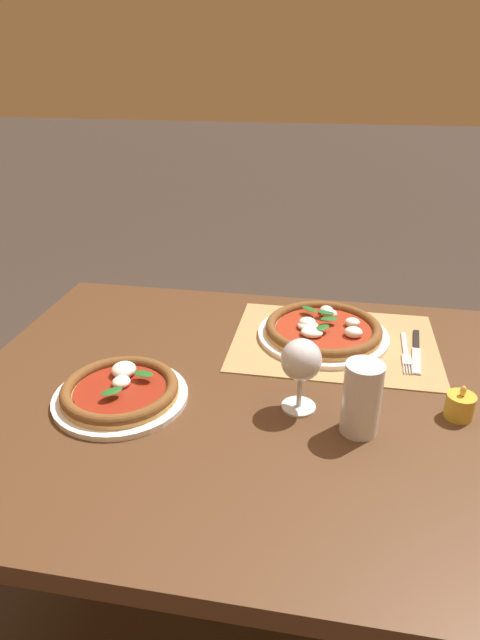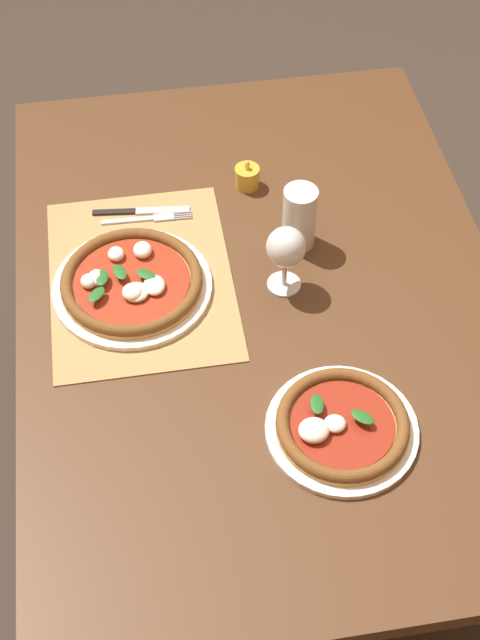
{
  "view_description": "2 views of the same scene",
  "coord_description": "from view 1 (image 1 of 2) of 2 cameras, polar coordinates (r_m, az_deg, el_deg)",
  "views": [
    {
      "loc": [
        -0.06,
        0.95,
        1.38
      ],
      "look_at": [
        0.15,
        -0.19,
        0.81
      ],
      "focal_mm": 30.0,
      "sensor_mm": 36.0,
      "label": 1
    },
    {
      "loc": [
        1.17,
        -0.23,
        2.11
      ],
      "look_at": [
        0.14,
        -0.07,
        0.84
      ],
      "focal_mm": 50.0,
      "sensor_mm": 36.0,
      "label": 2
    }
  ],
  "objects": [
    {
      "name": "pizza_far",
      "position": [
        1.14,
        -12.64,
        -7.4
      ],
      "size": [
        0.28,
        0.28,
        0.05
      ],
      "color": "white",
      "rests_on": "dining_table"
    },
    {
      "name": "ground_plane",
      "position": [
        1.67,
        4.36,
        -29.25
      ],
      "size": [
        24.0,
        24.0,
        0.0
      ],
      "primitive_type": "plane",
      "color": "#382D26"
    },
    {
      "name": "wine_glass",
      "position": [
        1.05,
        6.53,
        -4.56
      ],
      "size": [
        0.08,
        0.08,
        0.16
      ],
      "color": "silver",
      "rests_on": "dining_table"
    },
    {
      "name": "fork",
      "position": [
        1.33,
        17.25,
        -3.33
      ],
      "size": [
        0.02,
        0.2,
        0.0
      ],
      "color": "#B7B7BC",
      "rests_on": "paper_placemat"
    },
    {
      "name": "pizza_near",
      "position": [
        1.36,
        8.87,
        -1.05
      ],
      "size": [
        0.33,
        0.33,
        0.05
      ],
      "color": "white",
      "rests_on": "paper_placemat"
    },
    {
      "name": "votive_candle",
      "position": [
        1.14,
        22.38,
        -8.56
      ],
      "size": [
        0.06,
        0.06,
        0.07
      ],
      "color": "gold",
      "rests_on": "dining_table"
    },
    {
      "name": "pint_glass",
      "position": [
        1.02,
        12.83,
        -8.29
      ],
      "size": [
        0.07,
        0.07,
        0.15
      ],
      "color": "silver",
      "rests_on": "dining_table"
    },
    {
      "name": "paper_placemat",
      "position": [
        1.35,
        10.0,
        -2.33
      ],
      "size": [
        0.5,
        0.37,
        0.0
      ],
      "primitive_type": "cube",
      "color": "#A88451",
      "rests_on": "dining_table"
    },
    {
      "name": "knife",
      "position": [
        1.35,
        18.29,
        -3.17
      ],
      "size": [
        0.04,
        0.22,
        0.01
      ],
      "color": "black",
      "rests_on": "paper_placemat"
    },
    {
      "name": "dining_table",
      "position": [
        1.2,
        5.43,
        -11.42
      ],
      "size": [
        1.43,
        1.0,
        0.74
      ],
      "color": "#4C301C",
      "rests_on": "ground"
    }
  ]
}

